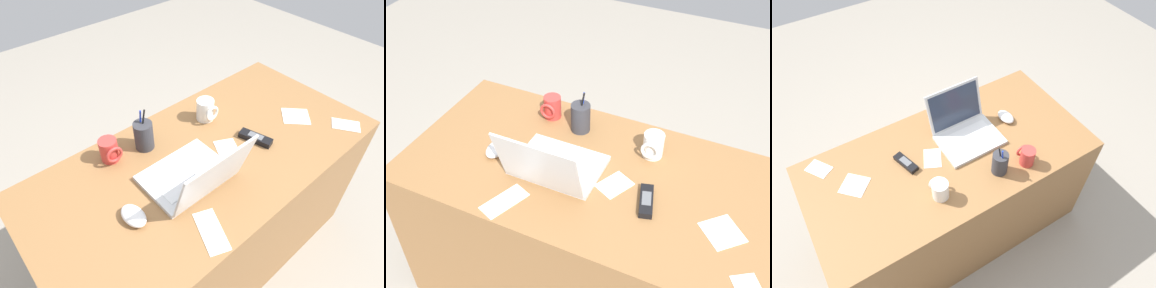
{
  "view_description": "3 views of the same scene",
  "coord_description": "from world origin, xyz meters",
  "views": [
    {
      "loc": [
        0.65,
        0.65,
        1.63
      ],
      "look_at": [
        0.07,
        -0.01,
        0.81
      ],
      "focal_mm": 30.78,
      "sensor_mm": 36.0,
      "label": 1
    },
    {
      "loc": [
        -0.45,
        1.12,
        1.87
      ],
      "look_at": [
        0.09,
        -0.03,
        0.79
      ],
      "focal_mm": 43.39,
      "sensor_mm": 36.0,
      "label": 2
    },
    {
      "loc": [
        -0.5,
        -0.95,
        2.08
      ],
      "look_at": [
        0.07,
        -0.02,
        0.77
      ],
      "focal_mm": 32.55,
      "sensor_mm": 36.0,
      "label": 3
    }
  ],
  "objects": [
    {
      "name": "coffee_mug_white",
      "position": [
        -0.15,
        -0.18,
        0.76
      ],
      "size": [
        0.08,
        0.09,
        0.1
      ],
      "color": "white",
      "rests_on": "desk"
    },
    {
      "name": "coffee_mug_tall",
      "position": [
        0.3,
        -0.23,
        0.76
      ],
      "size": [
        0.07,
        0.08,
        0.1
      ],
      "color": "#C63833",
      "rests_on": "desk"
    },
    {
      "name": "paper_note_right",
      "position": [
        0.23,
        0.26,
        0.71
      ],
      "size": [
        0.13,
        0.18,
        0.0
      ],
      "primitive_type": "cube",
      "rotation": [
        0.0,
        0.0,
        -0.38
      ],
      "color": "white",
      "rests_on": "desk"
    },
    {
      "name": "cordless_phone",
      "position": [
        -0.21,
        0.06,
        0.72
      ],
      "size": [
        0.08,
        0.14,
        0.03
      ],
      "color": "black",
      "rests_on": "desk"
    },
    {
      "name": "computer_mouse",
      "position": [
        0.39,
        0.06,
        0.73
      ],
      "size": [
        0.07,
        0.11,
        0.04
      ],
      "primitive_type": "ellipsoid",
      "rotation": [
        0.0,
        0.0,
        0.06
      ],
      "color": "white",
      "rests_on": "desk"
    },
    {
      "name": "paper_note_left",
      "position": [
        -0.47,
        0.08,
        0.71
      ],
      "size": [
        0.16,
        0.16,
        0.0
      ],
      "primitive_type": "cube",
      "rotation": [
        0.0,
        0.0,
        0.77
      ],
      "color": "white",
      "rests_on": "desk"
    },
    {
      "name": "laptop",
      "position": [
        0.14,
        0.08,
        0.76
      ],
      "size": [
        0.31,
        0.3,
        0.24
      ],
      "color": "silver",
      "rests_on": "desk"
    },
    {
      "name": "ground_plane",
      "position": [
        0.0,
        0.0,
        0.0
      ],
      "size": [
        6.0,
        6.0,
        0.0
      ],
      "primitive_type": "plane",
      "color": "gray"
    },
    {
      "name": "desk",
      "position": [
        0.0,
        0.0,
        0.35
      ],
      "size": [
        1.43,
        0.7,
        0.71
      ],
      "primitive_type": "cube",
      "color": "olive",
      "rests_on": "ground"
    },
    {
      "name": "paper_note_front",
      "position": [
        -0.08,
        0.03,
        0.71
      ],
      "size": [
        0.13,
        0.14,
        0.0
      ],
      "primitive_type": "cube",
      "rotation": [
        0.0,
        0.0,
        -0.46
      ],
      "color": "white",
      "rests_on": "desk"
    },
    {
      "name": "pen_holder",
      "position": [
        0.16,
        -0.2,
        0.77
      ],
      "size": [
        0.08,
        0.08,
        0.18
      ],
      "color": "#333338",
      "rests_on": "desk"
    }
  ]
}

